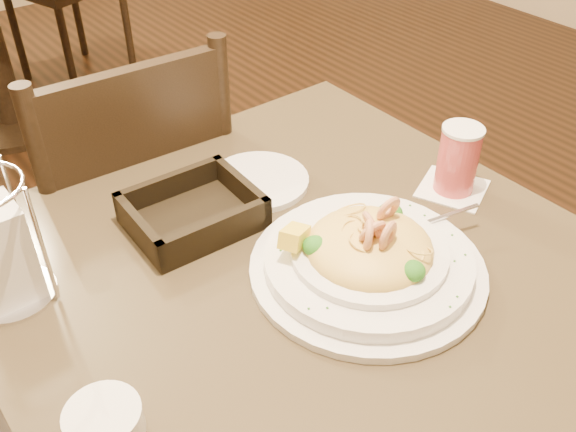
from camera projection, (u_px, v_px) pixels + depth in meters
main_table at (295, 360)px, 1.13m from camera, size 0.90×0.90×0.73m
dining_chair_near at (132, 218)px, 1.45m from camera, size 0.45×0.45×0.93m
pasta_bowl at (368, 256)px, 0.96m from camera, size 0.40×0.36×0.11m
drink_glass at (458, 160)px, 1.11m from camera, size 0.15×0.15×0.13m
bread_basket at (193, 214)px, 1.06m from camera, size 0.21×0.17×0.06m
side_plate at (258, 181)px, 1.16m from camera, size 0.19×0.19×0.01m
butter_ramekin at (104, 423)px, 0.74m from camera, size 0.12×0.12×0.04m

